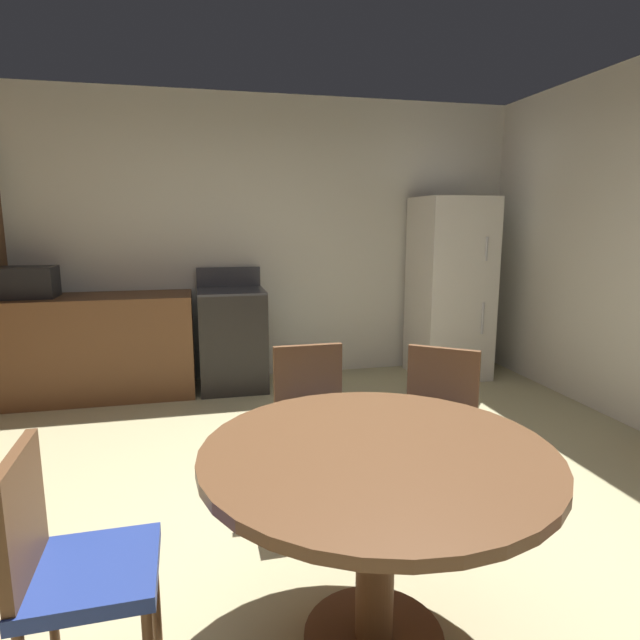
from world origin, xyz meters
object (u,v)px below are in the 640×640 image
at_px(oven_range, 232,338).
at_px(chair_north, 313,417).
at_px(microwave, 28,282).
at_px(dining_table, 377,490).
at_px(refrigerator, 450,288).
at_px(chair_west, 67,561).
at_px(chair_northeast, 437,421).

distance_m(oven_range, chair_north, 2.23).
xyz_separation_m(microwave, dining_table, (1.96, -3.22, -0.42)).
distance_m(refrigerator, dining_table, 3.67).
distance_m(microwave, dining_table, 3.79).
height_order(microwave, dining_table, microwave).
distance_m(refrigerator, microwave, 3.81).
distance_m(refrigerator, chair_west, 4.30).
bearing_deg(chair_north, chair_west, -44.65).
xyz_separation_m(oven_range, microwave, (-1.67, -0.00, 0.56)).
bearing_deg(dining_table, microwave, 121.39).
height_order(dining_table, chair_north, chair_north).
height_order(oven_range, chair_west, oven_range).
height_order(refrigerator, chair_northeast, refrigerator).
bearing_deg(oven_range, refrigerator, -1.44).
relative_size(oven_range, dining_table, 0.89).
bearing_deg(oven_range, chair_north, -82.76).
xyz_separation_m(chair_north, chair_northeast, (0.62, -0.21, 0.00)).
distance_m(dining_table, chair_north, 1.02).
xyz_separation_m(oven_range, chair_north, (0.28, -2.21, 0.03)).
height_order(refrigerator, chair_west, refrigerator).
bearing_deg(oven_range, microwave, -179.88).
bearing_deg(microwave, chair_north, -48.49).
xyz_separation_m(oven_range, dining_table, (0.29, -3.22, 0.14)).
distance_m(chair_north, chair_northeast, 0.66).
bearing_deg(chair_northeast, chair_north, -71.07).
bearing_deg(microwave, dining_table, -58.61).
distance_m(oven_range, microwave, 1.76).
relative_size(chair_north, chair_northeast, 1.00).
xyz_separation_m(refrigerator, chair_northeast, (-1.23, -2.36, -0.38)).
bearing_deg(oven_range, chair_northeast, -69.51).
height_order(refrigerator, dining_table, refrigerator).
distance_m(chair_west, chair_northeast, 1.82).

